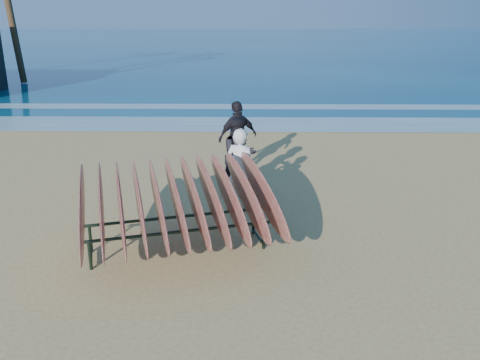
{
  "coord_description": "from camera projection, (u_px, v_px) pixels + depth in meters",
  "views": [
    {
      "loc": [
        0.14,
        -8.37,
        4.07
      ],
      "look_at": [
        0.0,
        0.8,
        0.95
      ],
      "focal_mm": 38.0,
      "sensor_mm": 36.0,
      "label": 1
    }
  ],
  "objects": [
    {
      "name": "foam_near",
      "position": [
        244.0,
        124.0,
        18.7
      ],
      "size": [
        160.0,
        160.0,
        0.0
      ],
      "primitive_type": "plane",
      "color": "white",
      "rests_on": "ground"
    },
    {
      "name": "person_white",
      "position": [
        240.0,
        170.0,
        10.53
      ],
      "size": [
        0.76,
        0.66,
        1.76
      ],
      "primitive_type": "imported",
      "rotation": [
        0.0,
        0.0,
        2.69
      ],
      "color": "silver",
      "rests_on": "ground"
    },
    {
      "name": "person_dark_b",
      "position": [
        238.0,
        137.0,
        12.98
      ],
      "size": [
        1.17,
        0.95,
        1.86
      ],
      "primitive_type": "imported",
      "rotation": [
        0.0,
        0.0,
        3.68
      ],
      "color": "black",
      "rests_on": "ground"
    },
    {
      "name": "ground",
      "position": [
        239.0,
        243.0,
        9.24
      ],
      "size": [
        120.0,
        120.0,
        0.0
      ],
      "primitive_type": "plane",
      "color": "tan",
      "rests_on": "ground"
    },
    {
      "name": "surfboard_rack",
      "position": [
        176.0,
        201.0,
        8.68
      ],
      "size": [
        3.89,
        3.83,
        1.55
      ],
      "rotation": [
        0.0,
        0.0,
        0.27
      ],
      "color": "black",
      "rests_on": "ground"
    },
    {
      "name": "foam_far",
      "position": [
        244.0,
        107.0,
        22.02
      ],
      "size": [
        160.0,
        160.0,
        0.0
      ],
      "primitive_type": "plane",
      "color": "white",
      "rests_on": "ground"
    },
    {
      "name": "ocean",
      "position": [
        247.0,
        43.0,
        61.31
      ],
      "size": [
        160.0,
        160.0,
        0.0
      ],
      "primitive_type": "plane",
      "color": "navy",
      "rests_on": "ground"
    },
    {
      "name": "person_dark_a",
      "position": [
        239.0,
        157.0,
        11.42
      ],
      "size": [
        1.1,
        1.04,
        1.78
      ],
      "primitive_type": "imported",
      "rotation": [
        0.0,
        0.0,
        0.6
      ],
      "color": "black",
      "rests_on": "ground"
    }
  ]
}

